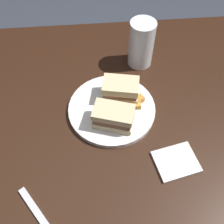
# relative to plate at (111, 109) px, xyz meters

# --- Properties ---
(ground_plane) EXTENTS (6.00, 6.00, 0.00)m
(ground_plane) POSITION_rel_plate_xyz_m (0.00, -0.05, -0.72)
(ground_plane) COLOR #333842
(dining_table) EXTENTS (1.24, 0.98, 0.72)m
(dining_table) POSITION_rel_plate_xyz_m (0.00, -0.05, -0.37)
(dining_table) COLOR black
(dining_table) RESTS_ON ground
(plate) EXTENTS (0.26, 0.26, 0.02)m
(plate) POSITION_rel_plate_xyz_m (0.00, 0.00, 0.00)
(plate) COLOR white
(plate) RESTS_ON dining_table
(sandwich_half_left) EXTENTS (0.13, 0.10, 0.06)m
(sandwich_half_left) POSITION_rel_plate_xyz_m (0.00, -0.05, 0.04)
(sandwich_half_left) COLOR beige
(sandwich_half_left) RESTS_ON plate
(sandwich_half_right) EXTENTS (0.12, 0.09, 0.06)m
(sandwich_half_right) POSITION_rel_plate_xyz_m (0.03, 0.04, 0.04)
(sandwich_half_right) COLOR beige
(sandwich_half_right) RESTS_ON plate
(potato_wedge_front) EXTENTS (0.03, 0.06, 0.02)m
(potato_wedge_front) POSITION_rel_plate_xyz_m (0.06, 0.04, 0.02)
(potato_wedge_front) COLOR #AD702D
(potato_wedge_front) RESTS_ON plate
(potato_wedge_middle) EXTENTS (0.02, 0.04, 0.02)m
(potato_wedge_middle) POSITION_rel_plate_xyz_m (0.08, 0.01, 0.02)
(potato_wedge_middle) COLOR gold
(potato_wedge_middle) RESTS_ON plate
(potato_wedge_back) EXTENTS (0.05, 0.04, 0.02)m
(potato_wedge_back) POSITION_rel_plate_xyz_m (0.03, 0.00, 0.02)
(potato_wedge_back) COLOR gold
(potato_wedge_back) RESTS_ON plate
(potato_wedge_left_edge) EXTENTS (0.05, 0.04, 0.02)m
(potato_wedge_left_edge) POSITION_rel_plate_xyz_m (0.08, 0.01, 0.02)
(potato_wedge_left_edge) COLOR #B77F33
(potato_wedge_left_edge) RESTS_ON plate
(potato_wedge_right_edge) EXTENTS (0.04, 0.04, 0.02)m
(potato_wedge_right_edge) POSITION_rel_plate_xyz_m (0.06, 0.00, 0.02)
(potato_wedge_right_edge) COLOR #B77F33
(potato_wedge_right_edge) RESTS_ON plate
(pint_glass) EXTENTS (0.08, 0.08, 0.16)m
(pint_glass) POSITION_rel_plate_xyz_m (0.12, 0.20, 0.06)
(pint_glass) COLOR white
(pint_glass) RESTS_ON dining_table
(napkin) EXTENTS (0.13, 0.11, 0.01)m
(napkin) POSITION_rel_plate_xyz_m (0.16, -0.18, -0.00)
(napkin) COLOR white
(napkin) RESTS_ON dining_table
(fork) EXTENTS (0.12, 0.15, 0.01)m
(fork) POSITION_rel_plate_xyz_m (-0.19, -0.30, -0.00)
(fork) COLOR silver
(fork) RESTS_ON dining_table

